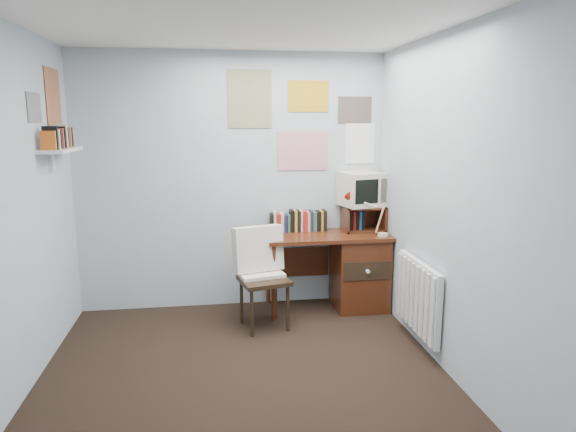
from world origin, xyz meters
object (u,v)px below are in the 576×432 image
object	(u,v)px
tv_riser	(363,218)
radiator	(418,297)
desk	(354,268)
wall_shelf	(61,150)
desk_chair	(264,281)
desk_lamp	(384,217)
crt_tv	(362,188)

from	to	relation	value
tv_riser	radiator	bearing A→B (deg)	-80.72
desk	wall_shelf	world-z (taller)	wall_shelf
desk_chair	desk_lamp	world-z (taller)	desk_lamp
desk_lamp	radiator	xyz separation A→B (m)	(0.05, -0.77, -0.52)
desk_lamp	wall_shelf	size ratio (longest dim) A/B	0.60
desk_chair	crt_tv	world-z (taller)	crt_tv
desk	desk_lamp	bearing A→B (deg)	-34.12
tv_riser	desk_chair	bearing A→B (deg)	-155.03
desk_lamp	tv_riser	bearing A→B (deg)	121.17
crt_tv	tv_riser	bearing A→B (deg)	-58.69
radiator	tv_riser	bearing A→B (deg)	99.28
desk_lamp	wall_shelf	xyz separation A→B (m)	(-2.81, -0.22, 0.68)
radiator	wall_shelf	size ratio (longest dim) A/B	1.29
desk_chair	wall_shelf	size ratio (longest dim) A/B	1.42
crt_tv	wall_shelf	size ratio (longest dim) A/B	0.62
tv_riser	wall_shelf	xyz separation A→B (m)	(-2.69, -0.49, 0.74)
desk	desk_chair	bearing A→B (deg)	-157.87
crt_tv	radiator	bearing A→B (deg)	-93.89
desk_lamp	crt_tv	xyz separation A→B (m)	(-0.14, 0.29, 0.25)
desk_lamp	radiator	bearing A→B (deg)	-78.24
desk_chair	radiator	xyz separation A→B (m)	(1.22, -0.55, -0.02)
tv_riser	crt_tv	bearing A→B (deg)	135.37
wall_shelf	tv_riser	bearing A→B (deg)	10.32
desk_chair	crt_tv	distance (m)	1.38
radiator	wall_shelf	bearing A→B (deg)	169.11
desk	desk_lamp	distance (m)	0.61
crt_tv	radiator	world-z (taller)	crt_tv
desk	tv_riser	world-z (taller)	tv_riser
tv_riser	wall_shelf	bearing A→B (deg)	-169.68
desk_chair	tv_riser	bearing A→B (deg)	11.98
desk_chair	wall_shelf	bearing A→B (deg)	166.99
desk_chair	radiator	bearing A→B (deg)	-37.15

